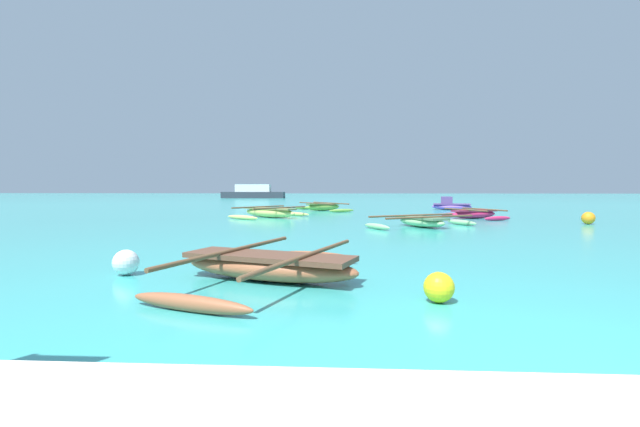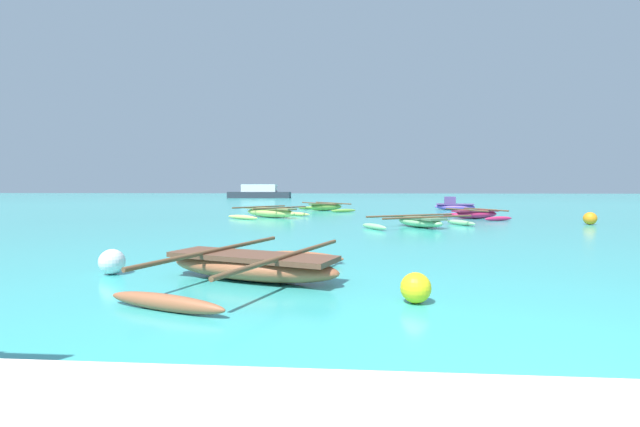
{
  "view_description": "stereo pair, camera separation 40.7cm",
  "coord_description": "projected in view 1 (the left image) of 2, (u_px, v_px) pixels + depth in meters",
  "views": [
    {
      "loc": [
        -1.77,
        -2.08,
        1.44
      ],
      "look_at": [
        -2.9,
        18.13,
        0.25
      ],
      "focal_mm": 24.0,
      "sensor_mm": 36.0,
      "label": 1
    },
    {
      "loc": [
        -1.36,
        -2.06,
        1.44
      ],
      "look_at": [
        -2.9,
        18.13,
        0.25
      ],
      "focal_mm": 24.0,
      "sensor_mm": 36.0,
      "label": 2
    }
  ],
  "objects": [
    {
      "name": "moored_boat_0",
      "position": [
        270.0,
        212.0,
        21.18
      ],
      "size": [
        3.92,
        4.22,
        0.54
      ],
      "rotation": [
        0.0,
        0.0,
        -0.65
      ],
      "color": "#CCD06B",
      "rests_on": "ground_plane"
    },
    {
      "name": "moored_boat_5",
      "position": [
        422.0,
        221.0,
        15.97
      ],
      "size": [
        4.4,
        3.39,
        0.44
      ],
      "rotation": [
        0.0,
        0.0,
        -1.05
      ],
      "color": "#8EC887",
      "rests_on": "ground_plane"
    },
    {
      "name": "distant_ferry",
      "position": [
        253.0,
        193.0,
        62.9
      ],
      "size": [
        9.2,
        2.02,
        2.02
      ],
      "color": "#2D333D",
      "rests_on": "ground_plane"
    },
    {
      "name": "moored_boat_2",
      "position": [
        323.0,
        207.0,
        27.69
      ],
      "size": [
        4.0,
        4.73,
        0.52
      ],
      "rotation": [
        0.0,
        0.0,
        0.6
      ],
      "color": "#81B446",
      "rests_on": "ground_plane"
    },
    {
      "name": "moored_boat_1",
      "position": [
        451.0,
        205.0,
        28.62
      ],
      "size": [
        2.69,
        1.3,
        0.89
      ],
      "rotation": [
        0.0,
        0.0,
        -0.19
      ],
      "color": "#945ACC",
      "rests_on": "ground_plane"
    },
    {
      "name": "mooring_buoy_1",
      "position": [
        439.0,
        287.0,
        5.4
      ],
      "size": [
        0.39,
        0.39,
        0.39
      ],
      "color": "yellow",
      "rests_on": "ground_plane"
    },
    {
      "name": "mooring_buoy_2",
      "position": [
        126.0,
        262.0,
        7.11
      ],
      "size": [
        0.43,
        0.43,
        0.43
      ],
      "color": "white",
      "rests_on": "ground_plane"
    },
    {
      "name": "mooring_buoy_0",
      "position": [
        588.0,
        218.0,
        17.18
      ],
      "size": [
        0.5,
        0.5,
        0.5
      ],
      "color": "orange",
      "rests_on": "ground_plane"
    },
    {
      "name": "moored_boat_3",
      "position": [
        474.0,
        214.0,
        20.5
      ],
      "size": [
        2.69,
        3.51,
        0.46
      ],
      "rotation": [
        0.0,
        0.0,
        0.43
      ],
      "color": "#D6265A",
      "rests_on": "ground_plane"
    },
    {
      "name": "moored_boat_4",
      "position": [
        269.0,
        266.0,
        6.71
      ],
      "size": [
        3.07,
        4.27,
        0.47
      ],
      "rotation": [
        0.0,
        0.0,
        -0.34
      ],
      "color": "#9D5A38",
      "rests_on": "ground_plane"
    }
  ]
}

